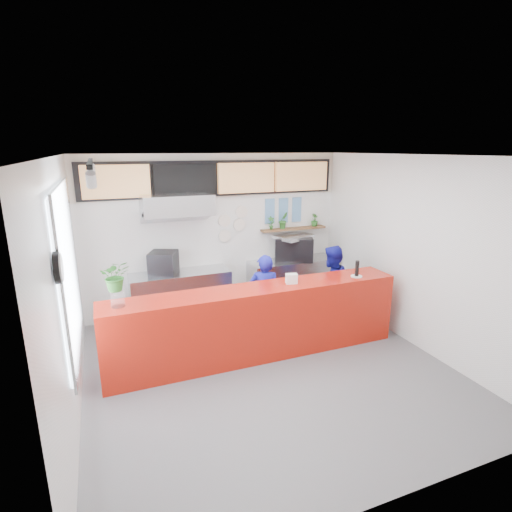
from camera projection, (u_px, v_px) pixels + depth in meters
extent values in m
plane|color=slate|center=(267.00, 368.00, 5.81)|extent=(5.00, 5.00, 0.00)
plane|color=silver|center=(269.00, 156.00, 5.02)|extent=(5.00, 5.00, 0.00)
plane|color=white|center=(217.00, 234.00, 7.66)|extent=(5.00, 0.00, 5.00)
plane|color=white|center=(66.00, 293.00, 4.53)|extent=(0.00, 5.00, 5.00)
plane|color=white|center=(413.00, 252.00, 6.30)|extent=(0.00, 5.00, 5.00)
cube|color=#AF1A0C|center=(257.00, 322.00, 6.02)|extent=(4.50, 0.60, 1.10)
cube|color=beige|center=(215.00, 176.00, 7.36)|extent=(5.00, 0.02, 0.80)
cube|color=#B2B5BA|center=(181.00, 296.00, 7.38)|extent=(1.80, 0.60, 0.90)
cube|color=black|center=(164.00, 263.00, 7.11)|extent=(0.61, 0.61, 0.42)
cube|color=#B2B5BA|center=(177.00, 204.00, 6.89)|extent=(1.20, 0.70, 0.35)
cube|color=#B2B5BA|center=(177.00, 216.00, 6.94)|extent=(1.20, 0.69, 0.31)
cube|color=#B2B5BA|center=(292.00, 281.00, 8.20)|extent=(1.80, 0.60, 0.90)
cube|color=black|center=(293.00, 249.00, 8.02)|extent=(0.88, 0.77, 0.47)
cube|color=silver|center=(294.00, 237.00, 7.96)|extent=(0.87, 0.75, 0.07)
cube|color=brown|center=(294.00, 229.00, 8.14)|extent=(1.40, 0.18, 0.04)
cube|color=tan|center=(116.00, 182.00, 6.65)|extent=(1.10, 0.10, 0.55)
cube|color=black|center=(185.00, 180.00, 7.07)|extent=(1.10, 0.10, 0.55)
cube|color=tan|center=(246.00, 178.00, 7.48)|extent=(1.10, 0.10, 0.55)
cube|color=tan|center=(301.00, 176.00, 7.89)|extent=(1.10, 0.10, 0.55)
cube|color=black|center=(216.00, 178.00, 7.35)|extent=(4.80, 0.04, 0.65)
cube|color=silver|center=(68.00, 269.00, 4.75)|extent=(0.04, 2.20, 1.90)
cube|color=#B2B5BA|center=(70.00, 269.00, 4.76)|extent=(0.03, 2.30, 2.00)
cylinder|color=black|center=(57.00, 268.00, 3.59)|extent=(0.05, 0.30, 0.30)
cylinder|color=white|center=(61.00, 267.00, 3.60)|extent=(0.02, 0.26, 0.26)
cube|color=black|center=(90.00, 163.00, 4.29)|extent=(0.05, 2.40, 0.04)
cylinder|color=silver|center=(224.00, 221.00, 7.62)|extent=(0.24, 0.03, 0.24)
cylinder|color=silver|center=(239.00, 225.00, 7.75)|extent=(0.24, 0.03, 0.24)
cylinder|color=silver|center=(225.00, 236.00, 7.70)|extent=(0.24, 0.03, 0.24)
cylinder|color=silver|center=(242.00, 212.00, 7.71)|extent=(0.24, 0.03, 0.24)
cube|color=#598CBF|center=(270.00, 205.00, 7.90)|extent=(0.20, 0.02, 0.25)
cube|color=#598CBF|center=(283.00, 204.00, 8.01)|extent=(0.20, 0.02, 0.25)
cube|color=#598CBF|center=(297.00, 203.00, 8.11)|extent=(0.20, 0.02, 0.25)
cube|color=#598CBF|center=(270.00, 217.00, 7.97)|extent=(0.20, 0.02, 0.25)
cube|color=#598CBF|center=(283.00, 217.00, 8.07)|extent=(0.20, 0.02, 0.25)
cube|color=#598CBF|center=(296.00, 216.00, 8.18)|extent=(0.20, 0.02, 0.25)
imported|color=#151894|center=(264.00, 297.00, 6.60)|extent=(0.61, 0.52, 1.43)
imported|color=#151894|center=(331.00, 286.00, 7.04)|extent=(0.90, 0.85, 1.46)
imported|color=#2C6B25|center=(271.00, 223.00, 7.92)|extent=(0.14, 0.10, 0.27)
imported|color=#2C6B25|center=(283.00, 220.00, 8.01)|extent=(0.21, 0.18, 0.34)
imported|color=#2C6B25|center=(315.00, 220.00, 8.27)|extent=(0.18, 0.17, 0.26)
cylinder|color=white|center=(118.00, 299.00, 5.16)|extent=(0.22, 0.22, 0.22)
imported|color=#2C6B25|center=(115.00, 276.00, 5.08)|extent=(0.36, 0.31, 0.40)
cube|color=white|center=(291.00, 279.00, 6.05)|extent=(0.19, 0.14, 0.15)
cylinder|color=white|center=(356.00, 276.00, 6.38)|extent=(0.19, 0.19, 0.01)
cylinder|color=black|center=(357.00, 268.00, 6.35)|extent=(0.08, 0.08, 0.25)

